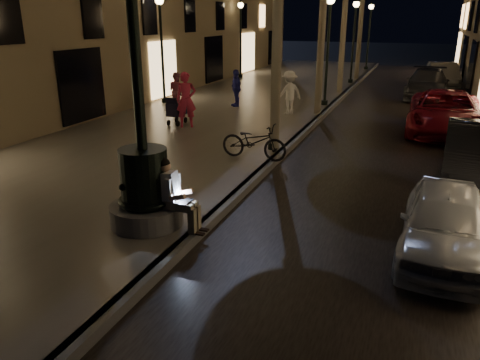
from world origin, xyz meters
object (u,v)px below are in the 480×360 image
at_px(lamp_curb_a, 275,45).
at_px(bicycle, 254,141).
at_px(car_front, 445,222).
at_px(car_second, 478,154).
at_px(lamp_curb_c, 354,30).
at_px(lamp_curb_b, 329,35).
at_px(lamp_left_c, 241,29).
at_px(car_rear, 427,84).
at_px(lamp_curb_d, 370,27).
at_px(pedestrian_blue, 236,88).
at_px(car_fifth, 442,75).
at_px(lamp_left_b, 161,34).
at_px(pedestrian_white, 289,93).
at_px(car_third, 445,113).
at_px(pedestrian_red, 186,100).
at_px(pedestrian_pink, 177,91).
at_px(seated_man_laptop, 174,193).
at_px(fountain_lamppost, 144,174).
at_px(stroller, 176,109).

xyz_separation_m(lamp_curb_a, bicycle, (-0.20, -1.16, -2.53)).
height_order(car_front, car_second, car_second).
bearing_deg(lamp_curb_c, lamp_curb_b, -90.00).
bearing_deg(lamp_left_c, car_rear, -14.98).
relative_size(lamp_curb_c, lamp_curb_d, 1.00).
relative_size(lamp_curb_c, bicycle, 2.51).
bearing_deg(pedestrian_blue, car_fifth, 100.21).
xyz_separation_m(lamp_curb_c, bicycle, (-0.20, -17.16, -2.53)).
distance_m(lamp_left_b, bicycle, 10.26).
distance_m(lamp_left_c, pedestrian_blue, 10.58).
xyz_separation_m(car_front, car_second, (0.87, 4.39, 0.13)).
bearing_deg(car_fifth, lamp_curb_b, -124.71).
bearing_deg(lamp_curb_d, pedestrian_white, -93.04).
bearing_deg(car_third, car_front, -90.99).
bearing_deg(car_second, pedestrian_red, 169.38).
distance_m(pedestrian_pink, pedestrian_white, 4.85).
bearing_deg(car_third, lamp_curb_c, 114.62).
bearing_deg(pedestrian_red, car_second, -44.28).
xyz_separation_m(seated_man_laptop, pedestrian_blue, (-3.54, 12.26, 0.09)).
xyz_separation_m(lamp_curb_b, lamp_left_b, (-7.10, -2.00, 0.00)).
relative_size(lamp_curb_a, car_second, 1.07).
height_order(fountain_lamppost, lamp_left_b, fountain_lamppost).
bearing_deg(car_second, stroller, 168.81).
relative_size(lamp_curb_c, lamp_left_b, 1.00).
bearing_deg(lamp_left_b, car_front, -42.89).
bearing_deg(pedestrian_white, pedestrian_pink, -39.84).
height_order(fountain_lamppost, car_fifth, fountain_lamppost).
xyz_separation_m(lamp_left_b, car_second, (12.60, -6.51, -2.49)).
bearing_deg(lamp_curb_d, car_rear, -68.74).
distance_m(fountain_lamppost, car_second, 8.30).
height_order(lamp_left_b, car_second, lamp_left_b).
distance_m(lamp_curb_b, pedestrian_pink, 6.99).
xyz_separation_m(lamp_curb_b, car_fifth, (5.12, 9.27, -2.52)).
height_order(lamp_curb_b, stroller, lamp_curb_b).
distance_m(lamp_curb_a, lamp_curb_c, 16.00).
xyz_separation_m(lamp_curb_b, car_front, (4.63, -12.90, -2.62)).
height_order(fountain_lamppost, car_rear, fountain_lamppost).
relative_size(lamp_curb_a, lamp_left_b, 1.00).
distance_m(lamp_curb_a, car_fifth, 18.19).
distance_m(lamp_curb_b, car_rear, 7.02).
height_order(fountain_lamppost, car_second, fountain_lamppost).
relative_size(pedestrian_red, pedestrian_pink, 1.26).
height_order(fountain_lamppost, lamp_left_c, fountain_lamppost).
height_order(lamp_curb_b, lamp_curb_c, same).
height_order(fountain_lamppost, lamp_curb_d, fountain_lamppost).
xyz_separation_m(lamp_left_b, lamp_left_c, (0.00, 10.00, 0.00)).
bearing_deg(pedestrian_red, fountain_lamppost, -98.72).
distance_m(lamp_curb_c, car_front, 21.57).
bearing_deg(lamp_left_c, car_third, -42.50).
relative_size(car_second, pedestrian_blue, 2.79).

